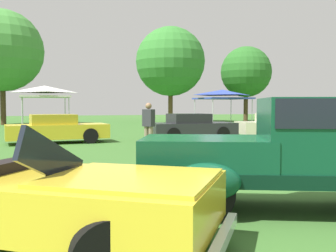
{
  "coord_description": "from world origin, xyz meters",
  "views": [
    {
      "loc": [
        -3.57,
        -5.4,
        1.58
      ],
      "look_at": [
        -0.6,
        2.95,
        1.13
      ],
      "focal_mm": 41.98,
      "sensor_mm": 36.0,
      "label": 1
    }
  ],
  "objects_px": {
    "neighbor_convertible": "(43,197)",
    "show_car_charcoal": "(191,127)",
    "spectator_between_cars": "(334,122)",
    "canopy_tent_right_field": "(223,94)",
    "canopy_tent_center_field": "(45,91)",
    "spectator_by_row": "(149,125)",
    "show_car_yellow": "(57,129)",
    "feature_pickup_truck": "(293,154)",
    "show_car_cream": "(281,126)"
  },
  "relations": [
    {
      "from": "show_car_cream",
      "to": "spectator_between_cars",
      "type": "relative_size",
      "value": 2.72
    },
    {
      "from": "show_car_yellow",
      "to": "canopy_tent_right_field",
      "type": "xyz_separation_m",
      "value": [
        11.71,
        7.41,
        1.82
      ]
    },
    {
      "from": "feature_pickup_truck",
      "to": "show_car_cream",
      "type": "bearing_deg",
      "value": 55.02
    },
    {
      "from": "show_car_yellow",
      "to": "show_car_cream",
      "type": "xyz_separation_m",
      "value": [
        10.74,
        -0.76,
        0.0
      ]
    },
    {
      "from": "show_car_cream",
      "to": "spectator_by_row",
      "type": "xyz_separation_m",
      "value": [
        -7.87,
        -3.24,
        0.31
      ]
    },
    {
      "from": "canopy_tent_right_field",
      "to": "neighbor_convertible",
      "type": "bearing_deg",
      "value": -122.18
    },
    {
      "from": "spectator_by_row",
      "to": "canopy_tent_right_field",
      "type": "bearing_deg",
      "value": 52.25
    },
    {
      "from": "neighbor_convertible",
      "to": "show_car_cream",
      "type": "relative_size",
      "value": 0.95
    },
    {
      "from": "canopy_tent_center_field",
      "to": "canopy_tent_right_field",
      "type": "xyz_separation_m",
      "value": [
        11.95,
        1.57,
        0.0
      ]
    },
    {
      "from": "neighbor_convertible",
      "to": "canopy_tent_right_field",
      "type": "height_order",
      "value": "canopy_tent_right_field"
    },
    {
      "from": "show_car_charcoal",
      "to": "canopy_tent_right_field",
      "type": "distance_m",
      "value": 10.01
    },
    {
      "from": "canopy_tent_center_field",
      "to": "feature_pickup_truck",
      "type": "bearing_deg",
      "value": -81.09
    },
    {
      "from": "feature_pickup_truck",
      "to": "canopy_tent_right_field",
      "type": "height_order",
      "value": "canopy_tent_right_field"
    },
    {
      "from": "neighbor_convertible",
      "to": "spectator_between_cars",
      "type": "xyz_separation_m",
      "value": [
        11.88,
        8.57,
        0.34
      ]
    },
    {
      "from": "feature_pickup_truck",
      "to": "show_car_yellow",
      "type": "xyz_separation_m",
      "value": [
        -2.62,
        12.37,
        -0.27
      ]
    },
    {
      "from": "show_car_charcoal",
      "to": "spectator_between_cars",
      "type": "distance_m",
      "value": 6.12
    },
    {
      "from": "neighbor_convertible",
      "to": "canopy_tent_right_field",
      "type": "distance_m",
      "value": 23.89
    },
    {
      "from": "spectator_between_cars",
      "to": "spectator_by_row",
      "type": "xyz_separation_m",
      "value": [
        -8.03,
        0.17,
        0.0
      ]
    },
    {
      "from": "spectator_between_cars",
      "to": "show_car_yellow",
      "type": "bearing_deg",
      "value": 159.04
    },
    {
      "from": "spectator_between_cars",
      "to": "canopy_tent_right_field",
      "type": "relative_size",
      "value": 0.51
    },
    {
      "from": "neighbor_convertible",
      "to": "show_car_yellow",
      "type": "relative_size",
      "value": 1.03
    },
    {
      "from": "neighbor_convertible",
      "to": "show_car_charcoal",
      "type": "xyz_separation_m",
      "value": [
        6.93,
        12.17,
        0.02
      ]
    },
    {
      "from": "neighbor_convertible",
      "to": "show_car_charcoal",
      "type": "relative_size",
      "value": 1.1
    },
    {
      "from": "feature_pickup_truck",
      "to": "show_car_cream",
      "type": "distance_m",
      "value": 14.17
    },
    {
      "from": "show_car_yellow",
      "to": "show_car_charcoal",
      "type": "distance_m",
      "value": 5.99
    },
    {
      "from": "feature_pickup_truck",
      "to": "show_car_yellow",
      "type": "distance_m",
      "value": 12.65
    },
    {
      "from": "canopy_tent_right_field",
      "to": "spectator_by_row",
      "type": "bearing_deg",
      "value": -127.75
    },
    {
      "from": "canopy_tent_center_field",
      "to": "canopy_tent_right_field",
      "type": "distance_m",
      "value": 12.05
    },
    {
      "from": "feature_pickup_truck",
      "to": "show_car_charcoal",
      "type": "relative_size",
      "value": 1.16
    },
    {
      "from": "feature_pickup_truck",
      "to": "spectator_by_row",
      "type": "relative_size",
      "value": 2.75
    },
    {
      "from": "show_car_yellow",
      "to": "spectator_by_row",
      "type": "relative_size",
      "value": 2.52
    },
    {
      "from": "neighbor_convertible",
      "to": "show_car_charcoal",
      "type": "bearing_deg",
      "value": 60.32
    },
    {
      "from": "canopy_tent_center_field",
      "to": "show_car_cream",
      "type": "bearing_deg",
      "value": -31.02
    },
    {
      "from": "spectator_between_cars",
      "to": "spectator_by_row",
      "type": "height_order",
      "value": "same"
    },
    {
      "from": "spectator_between_cars",
      "to": "canopy_tent_right_field",
      "type": "xyz_separation_m",
      "value": [
        0.81,
        11.58,
        1.51
      ]
    },
    {
      "from": "feature_pickup_truck",
      "to": "show_car_yellow",
      "type": "height_order",
      "value": "feature_pickup_truck"
    },
    {
      "from": "canopy_tent_right_field",
      "to": "show_car_charcoal",
      "type": "bearing_deg",
      "value": -125.74
    },
    {
      "from": "neighbor_convertible",
      "to": "spectator_between_cars",
      "type": "bearing_deg",
      "value": 35.82
    },
    {
      "from": "show_car_charcoal",
      "to": "spectator_between_cars",
      "type": "xyz_separation_m",
      "value": [
        4.94,
        -3.6,
        0.31
      ]
    },
    {
      "from": "show_car_yellow",
      "to": "show_car_charcoal",
      "type": "height_order",
      "value": "same"
    },
    {
      "from": "feature_pickup_truck",
      "to": "show_car_charcoal",
      "type": "xyz_separation_m",
      "value": [
        3.34,
        11.79,
        -0.27
      ]
    },
    {
      "from": "show_car_yellow",
      "to": "spectator_by_row",
      "type": "bearing_deg",
      "value": -54.34
    },
    {
      "from": "show_car_cream",
      "to": "canopy_tent_right_field",
      "type": "distance_m",
      "value": 8.43
    },
    {
      "from": "neighbor_convertible",
      "to": "spectator_by_row",
      "type": "relative_size",
      "value": 2.59
    },
    {
      "from": "show_car_cream",
      "to": "canopy_tent_right_field",
      "type": "bearing_deg",
      "value": 83.23
    },
    {
      "from": "show_car_yellow",
      "to": "canopy_tent_center_field",
      "type": "height_order",
      "value": "canopy_tent_center_field"
    },
    {
      "from": "show_car_yellow",
      "to": "spectator_between_cars",
      "type": "height_order",
      "value": "spectator_between_cars"
    },
    {
      "from": "show_car_cream",
      "to": "spectator_between_cars",
      "type": "xyz_separation_m",
      "value": [
        0.16,
        -3.42,
        0.31
      ]
    },
    {
      "from": "spectator_between_cars",
      "to": "spectator_by_row",
      "type": "bearing_deg",
      "value": 178.77
    },
    {
      "from": "canopy_tent_center_field",
      "to": "canopy_tent_right_field",
      "type": "height_order",
      "value": "same"
    }
  ]
}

